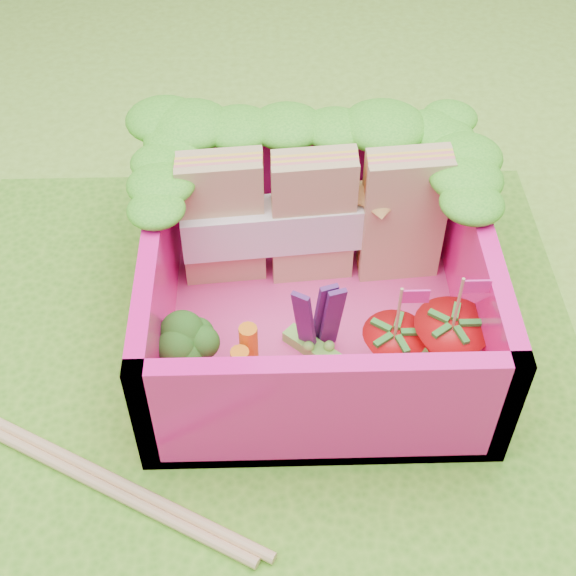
% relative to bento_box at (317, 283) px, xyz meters
% --- Properties ---
extents(ground, '(14.00, 14.00, 0.00)m').
position_rel_bento_box_xyz_m(ground, '(-0.22, -0.27, -0.31)').
color(ground, '#7DB232').
rests_on(ground, ground).
extents(placemat, '(2.60, 2.60, 0.03)m').
position_rel_bento_box_xyz_m(placemat, '(-0.22, -0.27, -0.29)').
color(placemat, '#4F9C23').
rests_on(placemat, ground).
extents(bento_floor, '(1.30, 1.30, 0.05)m').
position_rel_bento_box_xyz_m(bento_floor, '(0.00, 0.00, -0.25)').
color(bento_floor, '#DB3882').
rests_on(bento_floor, placemat).
extents(bento_box, '(1.30, 1.30, 0.55)m').
position_rel_bento_box_xyz_m(bento_box, '(0.00, 0.00, 0.00)').
color(bento_box, '#FF158F').
rests_on(bento_box, placemat).
extents(lettuce_ruffle, '(1.43, 0.83, 0.11)m').
position_rel_bento_box_xyz_m(lettuce_ruffle, '(0.00, 0.47, 0.33)').
color(lettuce_ruffle, '#29971B').
rests_on(lettuce_ruffle, bento_box).
extents(sandwich_stack, '(1.09, 0.27, 0.60)m').
position_rel_bento_box_xyz_m(sandwich_stack, '(0.01, 0.31, 0.07)').
color(sandwich_stack, '#A57D57').
rests_on(sandwich_stack, bento_floor).
extents(broccoli, '(0.30, 0.30, 0.27)m').
position_rel_bento_box_xyz_m(broccoli, '(-0.50, -0.28, -0.03)').
color(broccoli, '#6FA44F').
rests_on(broccoli, bento_floor).
extents(carrot_sticks, '(0.10, 0.14, 0.28)m').
position_rel_bento_box_xyz_m(carrot_sticks, '(-0.28, -0.31, -0.10)').
color(carrot_sticks, orange).
rests_on(carrot_sticks, bento_floor).
extents(purple_wedges, '(0.18, 0.09, 0.38)m').
position_rel_bento_box_xyz_m(purple_wedges, '(0.01, -0.15, -0.04)').
color(purple_wedges, '#4F1A5D').
rests_on(purple_wedges, bento_floor).
extents(strawberry_left, '(0.24, 0.24, 0.48)m').
position_rel_bento_box_xyz_m(strawberry_left, '(0.27, -0.28, -0.10)').
color(strawberry_left, red).
rests_on(strawberry_left, bento_floor).
extents(strawberry_right, '(0.29, 0.29, 0.53)m').
position_rel_bento_box_xyz_m(strawberry_right, '(0.48, -0.28, -0.08)').
color(strawberry_right, red).
rests_on(strawberry_right, bento_floor).
extents(snap_peas, '(0.80, 0.62, 0.05)m').
position_rel_bento_box_xyz_m(snap_peas, '(0.30, -0.22, -0.20)').
color(snap_peas, '#66C63E').
rests_on(snap_peas, bento_floor).
extents(chopsticks, '(2.02, 1.12, 0.04)m').
position_rel_bento_box_xyz_m(chopsticks, '(-1.18, -0.48, -0.25)').
color(chopsticks, '#E2B57C').
rests_on(chopsticks, placemat).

